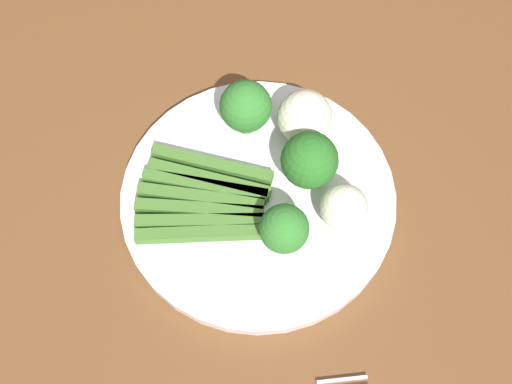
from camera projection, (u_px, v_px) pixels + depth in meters
name	position (u px, v px, depth m)	size (l,w,h in m)	color
ground_plane	(231.00, 345.00, 1.28)	(6.00, 6.00, 0.02)	#B7A88E
dining_table	(210.00, 225.00, 0.69)	(1.36, 1.05, 0.73)	brown
plate	(256.00, 198.00, 0.60)	(0.27, 0.27, 0.01)	white
asparagus_bundle	(202.00, 199.00, 0.58)	(0.12, 0.14, 0.01)	#47752D
broccoli_front_left	(307.00, 161.00, 0.57)	(0.05, 0.05, 0.07)	#568E33
broccoli_left	(244.00, 107.00, 0.59)	(0.05, 0.05, 0.06)	#609E3D
broccoli_back	(282.00, 230.00, 0.54)	(0.05, 0.05, 0.06)	#609E3D
cauliflower_mid	(303.00, 117.00, 0.60)	(0.06, 0.06, 0.06)	silver
cauliflower_outer_edge	(341.00, 208.00, 0.56)	(0.05, 0.05, 0.05)	white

